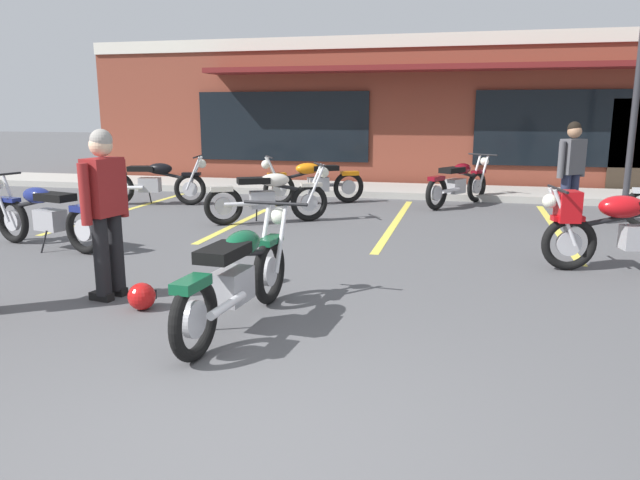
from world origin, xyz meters
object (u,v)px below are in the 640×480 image
motorcycle_foreground_classic (237,276)px  motorcycle_orange_scrambler (45,215)px  motorcycle_cream_vintage (268,196)px  helmet_on_pavement (142,296)px  person_in_shorts_foreground (105,204)px  motorcycle_black_cruiser (624,227)px  motorcycle_green_cafe_racer (458,182)px  person_in_black_shirt (571,167)px  motorcycle_silver_naked (155,182)px  motorcycle_red_sportbike (313,181)px

motorcycle_foreground_classic → motorcycle_orange_scrambler: bearing=148.3°
motorcycle_cream_vintage → helmet_on_pavement: 4.56m
motorcycle_foreground_classic → person_in_shorts_foreground: person_in_shorts_foreground is taller
motorcycle_black_cruiser → motorcycle_foreground_classic: bearing=-142.3°
motorcycle_black_cruiser → motorcycle_green_cafe_racer: size_ratio=1.12×
motorcycle_orange_scrambler → helmet_on_pavement: 3.33m
motorcycle_cream_vintage → motorcycle_green_cafe_racer: bearing=41.5°
person_in_shorts_foreground → motorcycle_cream_vintage: bearing=87.0°
motorcycle_black_cruiser → person_in_black_shirt: 2.93m
motorcycle_cream_vintage → person_in_shorts_foreground: (-0.22, -4.29, 0.49)m
motorcycle_foreground_classic → helmet_on_pavement: size_ratio=8.11×
motorcycle_green_cafe_racer → person_in_shorts_foreground: size_ratio=1.12×
motorcycle_silver_naked → motorcycle_foreground_classic: bearing=-55.9°
motorcycle_red_sportbike → motorcycle_green_cafe_racer: same height
motorcycle_red_sportbike → motorcycle_green_cafe_racer: size_ratio=1.01×
motorcycle_orange_scrambler → motorcycle_cream_vintage: same height
motorcycle_foreground_classic → motorcycle_silver_naked: (-4.14, 6.12, 0.00)m
motorcycle_silver_naked → helmet_on_pavement: size_ratio=8.04×
motorcycle_foreground_classic → motorcycle_red_sportbike: bearing=99.1°
motorcycle_red_sportbike → helmet_on_pavement: size_ratio=7.29×
person_in_shorts_foreground → motorcycle_red_sportbike: bearing=86.2°
motorcycle_silver_naked → motorcycle_cream_vintage: size_ratio=1.10×
motorcycle_foreground_classic → motorcycle_orange_scrambler: 4.31m
motorcycle_green_cafe_racer → person_in_shorts_foreground: (-3.25, -6.97, 0.49)m
motorcycle_foreground_classic → motorcycle_cream_vintage: (-1.32, 4.76, 0.00)m
motorcycle_silver_naked → motorcycle_green_cafe_racer: (5.85, 1.32, 0.00)m
motorcycle_cream_vintage → helmet_on_pavement: size_ratio=7.34×
motorcycle_foreground_classic → motorcycle_orange_scrambler: same height
motorcycle_foreground_classic → motorcycle_green_cafe_racer: bearing=77.1°
motorcycle_orange_scrambler → motorcycle_cream_vintage: 3.42m
person_in_black_shirt → helmet_on_pavement: bearing=-129.6°
motorcycle_red_sportbike → motorcycle_silver_naked: size_ratio=0.91×
person_in_shorts_foreground → helmet_on_pavement: size_ratio=6.44×
motorcycle_black_cruiser → motorcycle_green_cafe_racer: (-1.95, 4.61, -0.07)m
person_in_shorts_foreground → person_in_black_shirt: bearing=46.2°
motorcycle_red_sportbike → motorcycle_cream_vintage: 2.19m
motorcycle_black_cruiser → person_in_shorts_foreground: (-5.20, -2.36, 0.42)m
motorcycle_red_sportbike → motorcycle_cream_vintage: (-0.21, -2.18, 0.00)m
motorcycle_foreground_classic → motorcycle_black_cruiser: same height
motorcycle_foreground_classic → motorcycle_red_sportbike: 7.03m
person_in_shorts_foreground → helmet_on_pavement: 0.99m
motorcycle_foreground_classic → motorcycle_black_cruiser: size_ratio=1.01×
motorcycle_black_cruiser → person_in_black_shirt: (-0.17, 2.89, 0.42)m
motorcycle_red_sportbike → motorcycle_cream_vintage: same height
motorcycle_green_cafe_racer → helmet_on_pavement: size_ratio=7.20×
motorcycle_black_cruiser → person_in_shorts_foreground: 5.73m
motorcycle_silver_naked → person_in_shorts_foreground: (2.60, -5.65, 0.49)m
motorcycle_foreground_classic → motorcycle_green_cafe_racer: (1.71, 7.44, 0.00)m
motorcycle_black_cruiser → motorcycle_orange_scrambler: (-7.33, -0.56, -0.07)m
motorcycle_red_sportbike → motorcycle_orange_scrambler: bearing=-118.7°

